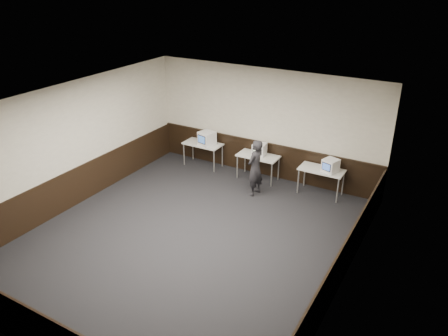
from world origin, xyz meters
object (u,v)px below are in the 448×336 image
object	(u,v)px
desk_center	(258,158)
emac_center	(259,149)
person	(255,168)
desk_right	(322,172)
emac_right	(330,166)
emac_left	(207,138)
desk_left	(203,145)

from	to	relation	value
desk_center	emac_center	distance (m)	0.25
desk_center	person	size ratio (longest dim) A/B	0.76
desk_right	emac_right	size ratio (longest dim) A/B	2.56
desk_center	emac_right	size ratio (longest dim) A/B	2.56
desk_right	emac_center	xyz separation A→B (m)	(-1.89, 0.04, 0.25)
desk_right	emac_left	world-z (taller)	emac_left
desk_left	desk_center	world-z (taller)	same
desk_left	emac_left	xyz separation A→B (m)	(0.18, -0.04, 0.28)
desk_right	emac_right	world-z (taller)	emac_right
desk_center	person	bearing A→B (deg)	-69.30
desk_left	emac_left	world-z (taller)	emac_left
emac_left	desk_center	bearing A→B (deg)	14.79
desk_center	emac_right	distance (m)	2.15
desk_left	person	bearing A→B (deg)	-21.89
desk_left	emac_left	bearing A→B (deg)	-12.74
desk_center	emac_left	world-z (taller)	emac_left
desk_center	emac_center	size ratio (longest dim) A/B	2.91
desk_right	emac_left	distance (m)	3.63
desk_right	emac_right	bearing A→B (deg)	-11.91
desk_left	emac_right	size ratio (longest dim) A/B	2.56
emac_left	emac_right	xyz separation A→B (m)	(3.86, -0.01, -0.03)
desk_left	person	size ratio (longest dim) A/B	0.76
desk_center	person	xyz separation A→B (m)	(0.34, -0.90, 0.11)
desk_left	emac_right	bearing A→B (deg)	-0.71
desk_left	desk_center	xyz separation A→B (m)	(1.90, 0.00, 0.00)
desk_right	emac_left	xyz separation A→B (m)	(-3.62, -0.04, 0.28)
desk_left	desk_right	distance (m)	3.80
emac_right	emac_center	bearing A→B (deg)	-164.06
desk_right	desk_center	bearing A→B (deg)	180.00
desk_left	emac_center	distance (m)	1.93
emac_left	emac_center	bearing A→B (deg)	16.00
emac_center	emac_right	size ratio (longest dim) A/B	0.88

